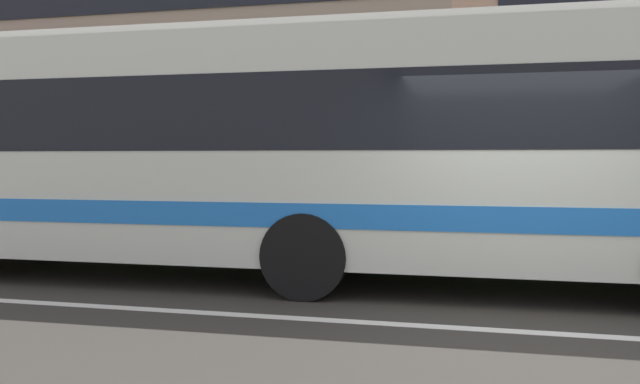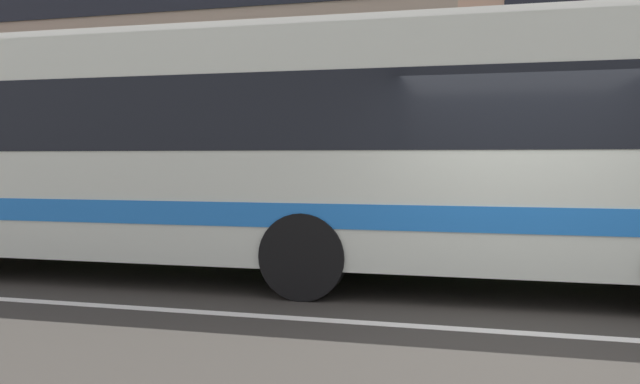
% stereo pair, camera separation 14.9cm
% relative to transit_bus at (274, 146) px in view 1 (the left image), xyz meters
% --- Properties ---
extents(ground_plane, '(160.00, 160.00, 0.00)m').
position_rel_transit_bus_xyz_m(ground_plane, '(3.08, -2.03, -1.79)').
color(ground_plane, '#34302B').
extents(lane_centre_line, '(60.00, 0.16, 0.01)m').
position_rel_transit_bus_xyz_m(lane_centre_line, '(3.08, -2.03, -1.78)').
color(lane_centre_line, silver).
rests_on(lane_centre_line, ground_plane).
extents(hedge_row_far, '(21.22, 1.10, 1.02)m').
position_rel_transit_bus_xyz_m(hedge_row_far, '(1.30, 3.28, -1.28)').
color(hedge_row_far, '#275417').
rests_on(hedge_row_far, ground_plane).
extents(apartment_block_left, '(25.67, 8.81, 10.95)m').
position_rel_transit_bus_xyz_m(apartment_block_left, '(-10.74, 10.79, 3.69)').
color(apartment_block_left, tan).
rests_on(apartment_block_left, ground_plane).
extents(transit_bus, '(11.53, 2.76, 3.24)m').
position_rel_transit_bus_xyz_m(transit_bus, '(0.00, 0.00, 0.00)').
color(transit_bus, beige).
rests_on(transit_bus, ground_plane).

